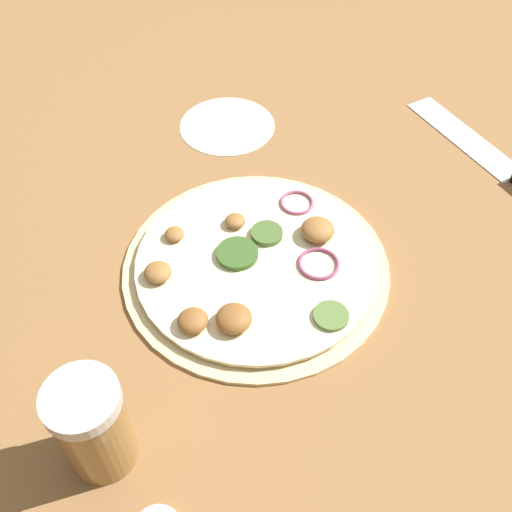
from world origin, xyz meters
The scene contains 4 objects.
ground_plane centered at (0.00, 0.00, 0.00)m, with size 3.00×3.00×0.00m, color olive.
pizza centered at (0.00, 0.00, 0.01)m, with size 0.27×0.27×0.03m.
spice_jar centered at (0.09, -0.21, 0.05)m, with size 0.06×0.06×0.10m.
flour_patch centered at (-0.21, 0.10, 0.00)m, with size 0.12×0.12×0.00m.
Camera 1 is at (0.32, -0.22, 0.47)m, focal length 42.00 mm.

